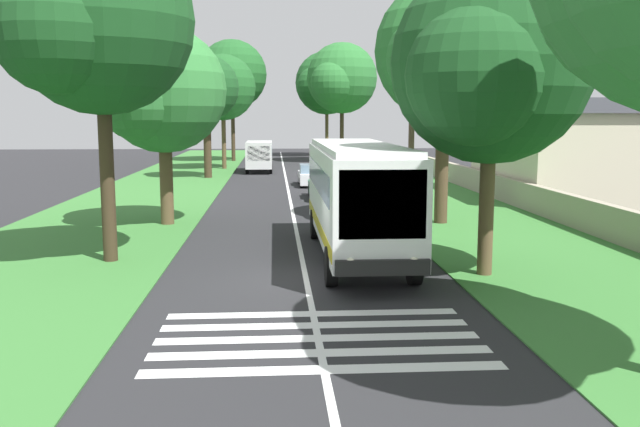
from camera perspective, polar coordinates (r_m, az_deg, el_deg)
The scene contains 21 objects.
ground at distance 19.44m, azimuth -1.13°, elevation -5.65°, with size 160.00×160.00×0.00m, color #262628.
grass_verge_left at distance 34.95m, azimuth -15.90°, elevation 0.23°, with size 120.00×8.00×0.04m, color #387533.
grass_verge_right at distance 35.37m, azimuth 11.06°, elevation 0.48°, with size 120.00×8.00×0.04m, color #387533.
centre_line at distance 34.19m, azimuth -2.34°, elevation 0.34°, with size 110.00×0.16×0.01m, color silver.
coach_bus at distance 22.50m, azimuth 3.03°, elevation 1.77°, with size 11.16×2.62×3.73m.
zebra_crossing at distance 14.60m, azimuth -0.17°, elevation -10.34°, with size 4.05×6.80×0.01m.
trailing_car_0 at distance 38.76m, azimuth 0.45°, elevation 2.24°, with size 4.30×1.78×1.43m.
trailing_car_1 at distance 46.09m, azimuth -0.67°, elevation 3.18°, with size 4.30×1.78×1.43m.
trailing_minibus_0 at distance 57.49m, azimuth -5.07°, elevation 5.00°, with size 6.00×2.14×2.53m.
roadside_tree_left_0 at distance 29.92m, azimuth -13.09°, elevation 9.65°, with size 6.42×5.26×8.29m.
roadside_tree_left_1 at distance 61.00m, azimuth -8.24°, elevation 10.20°, with size 6.89×5.71×9.92m.
roadside_tree_left_2 at distance 71.70m, azimuth -7.46°, elevation 11.25°, with size 8.40×7.03×12.31m.
roadside_tree_left_3 at distance 22.75m, azimuth -18.16°, elevation 14.57°, with size 6.88×5.74×10.34m.
roadside_tree_left_4 at distance 52.16m, azimuth -9.56°, elevation 10.10°, with size 5.62×4.83×9.07m.
roadside_tree_right_0 at distance 80.22m, azimuth 0.42°, elevation 10.68°, with size 8.60×7.26×12.02m.
roadside_tree_right_1 at distance 30.13m, azimuth 9.98°, elevation 12.82°, with size 7.27×5.92×10.27m.
roadside_tree_right_2 at distance 70.16m, azimuth 1.70°, elevation 11.03°, with size 8.57×7.07×11.90m.
roadside_tree_right_4 at distance 20.11m, azimuth 13.66°, elevation 11.68°, with size 6.58×5.68×8.90m.
utility_pole at distance 28.43m, azimuth 7.63°, elevation 6.99°, with size 0.24×1.40×7.84m.
roadside_wall at distance 41.01m, azimuth 13.90°, elevation 2.38°, with size 70.00×0.40×1.32m, color #9E937F.
roadside_building at distance 41.89m, azimuth 21.24°, elevation 5.05°, with size 11.78×10.51×5.51m.
Camera 1 is at (-18.87, 0.89, 4.62)m, focal length 38.45 mm.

